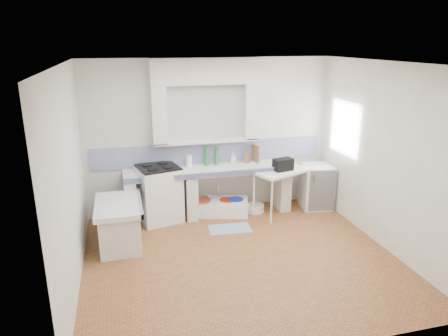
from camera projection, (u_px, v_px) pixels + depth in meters
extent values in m
plane|color=#985A30|center=(241.00, 259.00, 6.07)|extent=(4.50, 4.50, 0.00)
plane|color=white|center=(244.00, 63.00, 5.24)|extent=(4.50, 4.50, 0.00)
plane|color=silver|center=(210.00, 137.00, 7.51)|extent=(4.50, 0.00, 4.50)
plane|color=silver|center=(305.00, 230.00, 3.81)|extent=(4.50, 0.00, 4.50)
plane|color=silver|center=(69.00, 181.00, 5.12)|extent=(0.00, 4.50, 4.50)
plane|color=silver|center=(385.00, 157.00, 6.19)|extent=(0.00, 4.50, 4.50)
cube|color=silver|center=(206.00, 71.00, 7.02)|extent=(1.90, 0.25, 0.45)
cube|color=#3B2312|center=(354.00, 128.00, 7.28)|extent=(0.35, 0.86, 1.06)
cube|color=white|center=(348.00, 107.00, 7.14)|extent=(0.01, 0.84, 0.24)
cube|color=white|center=(209.00, 170.00, 7.37)|extent=(3.00, 0.60, 0.08)
cube|color=navy|center=(212.00, 175.00, 7.11)|extent=(3.00, 0.04, 0.10)
cube|color=silver|center=(131.00, 201.00, 7.17)|extent=(0.20, 0.55, 0.82)
cube|color=silver|center=(190.00, 195.00, 7.42)|extent=(0.20, 0.55, 0.82)
cube|color=silver|center=(281.00, 187.00, 7.83)|extent=(0.20, 0.55, 0.82)
cube|color=white|center=(118.00, 205.00, 6.31)|extent=(0.70, 1.10, 0.08)
cube|color=silver|center=(120.00, 226.00, 6.41)|extent=(0.60, 1.00, 0.62)
cube|color=navy|center=(140.00, 203.00, 6.38)|extent=(0.04, 1.10, 0.10)
cube|color=navy|center=(211.00, 153.00, 7.58)|extent=(4.27, 0.03, 0.40)
cube|color=white|center=(159.00, 194.00, 7.25)|extent=(0.83, 0.81, 0.97)
cube|color=white|center=(221.00, 207.00, 7.63)|extent=(1.09, 0.77, 0.24)
cube|color=white|center=(281.00, 192.00, 7.57)|extent=(1.15, 0.91, 0.04)
cube|color=white|center=(316.00, 186.00, 7.85)|extent=(0.61, 0.61, 0.84)
cylinder|color=#AA412A|center=(202.00, 207.00, 7.56)|extent=(0.33, 0.33, 0.30)
cylinder|color=red|center=(227.00, 207.00, 7.62)|extent=(0.36, 0.36, 0.27)
cylinder|color=#1525BE|center=(235.00, 206.00, 7.65)|extent=(0.37, 0.37, 0.27)
cylinder|color=white|center=(255.00, 208.00, 7.74)|extent=(0.39, 0.39, 0.14)
cylinder|color=silver|center=(209.00, 203.00, 7.72)|extent=(0.10, 0.10, 0.34)
cylinder|color=silver|center=(220.00, 203.00, 7.76)|extent=(0.08, 0.08, 0.29)
cube|color=black|center=(283.00, 164.00, 7.39)|extent=(0.38, 0.27, 0.22)
cylinder|color=#21732E|center=(207.00, 156.00, 7.44)|extent=(0.09, 0.09, 0.35)
cylinder|color=#21732E|center=(216.00, 157.00, 7.49)|extent=(0.07, 0.07, 0.31)
cube|color=olive|center=(247.00, 158.00, 7.65)|extent=(0.11, 0.10, 0.18)
cube|color=olive|center=(256.00, 154.00, 7.67)|extent=(0.08, 0.23, 0.32)
cylinder|color=white|center=(189.00, 161.00, 7.37)|extent=(0.14, 0.14, 0.22)
imported|color=white|center=(233.00, 158.00, 7.58)|extent=(0.11, 0.11, 0.22)
cube|color=teal|center=(230.00, 229.00, 7.02)|extent=(0.73, 0.45, 0.01)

